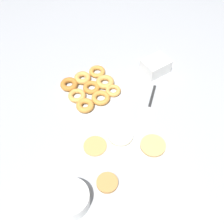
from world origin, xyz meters
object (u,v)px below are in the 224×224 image
Objects in this scene: batter_bowl at (71,199)px; spatula at (148,112)px; pancake_1 at (95,146)px; pancake_3 at (120,135)px; container_stack at (156,66)px; donut_tray at (91,88)px; pancake_0 at (153,145)px; pancake_2 at (107,183)px.

spatula is at bearing -160.36° from batter_bowl.
pancake_3 reaches higher than pancake_1.
container_stack is (-0.76, -0.41, 0.00)m from batter_bowl.
pancake_0 is at bearing 97.74° from donut_tray.
batter_bowl is at bearing 51.86° from donut_tray.
batter_bowl is 0.64× the size of spatula.
donut_tray reaches higher than pancake_1.
batter_bowl is (0.16, -0.01, 0.03)m from pancake_2.
spatula is at bearing -121.47° from pancake_0.
pancake_0 reaches higher than pancake_1.
pancake_3 is at bearing -53.77° from pancake_0.
donut_tray is 2.04× the size of container_stack.
container_stack is at bearing -156.49° from pancake_1.
pancake_0 is at bearing -176.90° from batter_bowl.
batter_bowl is 0.58m from spatula.
pancake_2 is at bearing 35.27° from container_stack.
donut_tray is at bearing -117.56° from pancake_1.
batter_bowl is (0.44, 0.02, 0.03)m from pancake_0.
container_stack is (-0.41, -0.25, 0.03)m from pancake_3.
pancake_2 is at bearing 74.33° from pancake_1.
container_stack is (-0.59, -0.42, 0.03)m from pancake_2.
pancake_1 is at bearing 62.44° from donut_tray.
pancake_3 is (0.09, -0.13, 0.00)m from pancake_0.
batter_bowl is at bearing -20.94° from spatula.
donut_tray reaches higher than pancake_0.
batter_bowl is (0.22, 0.17, 0.03)m from pancake_1.
container_stack is at bearing 169.00° from donut_tray.
pancake_0 is 0.16m from pancake_3.
pancake_1 is 0.35m from donut_tray.
pancake_0 is 0.44m from batter_bowl.
spatula is (-0.17, 0.29, -0.01)m from donut_tray.
donut_tray is 0.61m from batter_bowl.
donut_tray is 1.18× the size of spatula.
pancake_2 reaches higher than pancake_3.
pancake_1 is 0.91× the size of pancake_3.
container_stack is 0.30m from spatula.
donut_tray reaches higher than pancake_2.
container_stack is at bearing -144.73° from pancake_2.
pancake_0 is at bearing -172.43° from pancake_2.
batter_bowl is at bearing 28.23° from container_stack.
pancake_2 is 0.17m from batter_bowl.
pancake_3 is 0.38m from batter_bowl.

